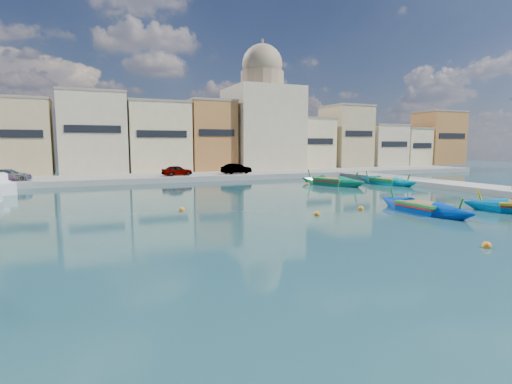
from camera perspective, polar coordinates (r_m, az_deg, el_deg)
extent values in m
plane|color=#14393C|center=(22.19, 20.08, -4.60)|extent=(160.00, 160.00, 0.00)
cube|color=gray|center=(50.21, -5.81, 2.30)|extent=(80.00, 8.00, 0.60)
cube|color=tan|center=(55.33, -30.67, 6.65)|extent=(6.90, 6.32, 8.74)
cube|color=gray|center=(55.57, -30.96, 11.31)|extent=(7.03, 6.44, 0.30)
cube|color=black|center=(52.15, -31.14, 7.15)|extent=(5.52, 0.10, 0.90)
cube|color=#C4B592|center=(54.89, -22.28, 7.70)|extent=(7.88, 6.24, 9.89)
cube|color=gray|center=(55.24, -22.53, 12.98)|extent=(8.04, 6.37, 0.30)
cube|color=black|center=(51.73, -22.24, 8.33)|extent=(6.30, 0.10, 0.90)
cube|color=beige|center=(56.24, -13.91, 7.51)|extent=(7.88, 7.44, 8.99)
cube|color=gray|center=(56.50, -14.04, 12.22)|extent=(8.04, 7.59, 0.30)
cube|color=black|center=(52.54, -13.23, 8.08)|extent=(6.30, 0.10, 0.90)
cube|color=#B87439|center=(57.27, -6.54, 7.87)|extent=(6.17, 6.13, 9.43)
cube|color=gray|center=(57.57, -6.61, 12.71)|extent=(6.29, 6.26, 0.30)
cube|color=black|center=(54.31, -5.59, 8.44)|extent=(4.93, 0.10, 0.90)
cube|color=tan|center=(60.59, 0.12, 6.26)|extent=(7.31, 7.69, 6.05)
cube|color=gray|center=(60.64, 0.12, 9.26)|extent=(7.46, 7.85, 0.30)
cube|color=black|center=(57.03, 1.69, 6.52)|extent=(5.85, 0.10, 0.90)
cube|color=beige|center=(64.01, 6.80, 6.85)|extent=(7.54, 7.30, 7.41)
cube|color=gray|center=(64.13, 6.85, 10.30)|extent=(7.69, 7.45, 0.30)
cube|color=black|center=(60.83, 8.57, 7.17)|extent=(6.03, 0.10, 0.90)
cube|color=tan|center=(68.19, 12.69, 7.66)|extent=(6.36, 6.97, 9.63)
cube|color=gray|center=(68.45, 12.80, 11.82)|extent=(6.48, 7.11, 0.30)
cube|color=black|center=(65.37, 14.54, 8.08)|extent=(5.09, 0.10, 0.90)
cube|color=#C4B592|center=(72.55, 17.38, 6.28)|extent=(6.63, 6.70, 6.65)
cube|color=gray|center=(72.61, 17.48, 9.02)|extent=(6.76, 6.83, 0.30)
cube|color=black|center=(70.00, 19.21, 6.48)|extent=(5.30, 0.10, 0.90)
cube|color=beige|center=(76.95, 20.65, 6.00)|extent=(5.08, 7.51, 6.20)
cube|color=gray|center=(77.00, 20.75, 8.42)|extent=(5.18, 7.66, 0.30)
cube|color=black|center=(74.26, 22.70, 6.14)|extent=(4.06, 0.10, 0.90)
cube|color=#B87439|center=(81.38, 24.59, 6.95)|extent=(7.79, 6.00, 9.33)
cube|color=gray|center=(81.58, 24.76, 10.33)|extent=(7.95, 6.12, 0.30)
cube|color=black|center=(79.36, 26.25, 7.22)|extent=(6.23, 0.10, 0.90)
cube|color=#C4B592|center=(61.15, 0.89, 9.05)|extent=(10.00, 10.00, 12.00)
cylinder|color=#9E8466|center=(61.85, 0.90, 15.73)|extent=(6.40, 6.40, 2.40)
sphere|color=#9E8466|center=(62.23, 0.91, 17.72)|extent=(6.00, 6.00, 6.00)
cylinder|color=#9E8466|center=(62.84, 0.91, 20.33)|extent=(0.30, 0.30, 1.60)
cube|color=#595B60|center=(38.57, 32.73, 11.14)|extent=(0.35, 0.15, 0.18)
imported|color=#4C1919|center=(47.39, -11.21, 3.03)|extent=(3.67, 1.93, 1.19)
imported|color=#4C1919|center=(49.46, -2.82, 3.34)|extent=(4.02, 2.16, 1.26)
imported|color=#4C1919|center=(46.86, -31.84, 2.09)|extent=(4.22, 1.93, 1.20)
cube|color=#008BA1|center=(44.59, 18.13, 1.28)|extent=(2.22, 3.23, 0.91)
cone|color=#008BA1|center=(46.23, 15.79, 1.60)|extent=(2.19, 3.01, 2.29)
cone|color=#008BA1|center=(43.01, 20.63, 1.05)|extent=(2.19, 3.01, 2.29)
cube|color=#1A832C|center=(44.55, 18.14, 1.77)|extent=(2.31, 3.40, 0.16)
cube|color=#197F33|center=(44.57, 18.14, 1.56)|extent=(2.31, 3.29, 0.09)
cube|color=olive|center=(44.55, 18.15, 1.86)|extent=(1.91, 2.92, 0.05)
cylinder|color=#1A832C|center=(46.35, 15.60, 2.36)|extent=(0.19, 0.44, 0.99)
cylinder|color=#1A832C|center=(42.81, 20.93, 1.81)|extent=(0.19, 0.44, 0.99)
cube|color=#0A714C|center=(42.34, 10.71, 1.26)|extent=(3.09, 3.73, 1.05)
cone|color=#0A714C|center=(43.91, 7.90, 1.58)|extent=(3.02, 3.54, 2.60)
cone|color=#0A714C|center=(40.87, 13.72, 1.06)|extent=(3.02, 3.54, 2.60)
cube|color=#197E33|center=(42.30, 10.72, 1.86)|extent=(3.23, 3.92, 0.19)
cube|color=red|center=(42.32, 10.72, 1.60)|extent=(3.21, 3.82, 0.11)
cube|color=olive|center=(42.29, 10.72, 1.97)|extent=(2.70, 3.34, 0.06)
cylinder|color=#197E33|center=(44.01, 7.65, 2.49)|extent=(0.31, 0.52, 1.15)
cylinder|color=#197E33|center=(40.67, 14.06, 1.99)|extent=(0.31, 0.52, 1.15)
cube|color=#0031A2|center=(27.07, 22.69, -2.33)|extent=(1.77, 3.00, 0.88)
cone|color=#0031A2|center=(28.82, 19.19, -1.56)|extent=(1.77, 2.77, 2.22)
cone|color=#0031A2|center=(25.43, 26.66, -2.99)|extent=(1.77, 2.77, 2.22)
cube|color=#1B8732|center=(27.02, 22.72, -1.56)|extent=(1.84, 3.16, 0.16)
cube|color=red|center=(27.04, 22.71, -1.89)|extent=(1.86, 3.05, 0.09)
cube|color=olive|center=(27.01, 22.73, -1.41)|extent=(1.51, 2.73, 0.05)
cylinder|color=#1B8732|center=(28.93, 18.91, -0.38)|extent=(0.13, 0.42, 0.95)
cylinder|color=#1B8732|center=(25.19, 27.15, -1.79)|extent=(0.13, 0.42, 0.95)
cone|color=#00639F|center=(29.75, 29.72, -1.81)|extent=(3.06, 3.22, 2.28)
cylinder|color=yellow|center=(29.68, 29.35, -0.65)|extent=(0.36, 0.42, 1.00)
sphere|color=orange|center=(24.20, 8.71, -3.14)|extent=(0.36, 0.36, 0.36)
sphere|color=orange|center=(26.80, 14.78, -2.32)|extent=(0.36, 0.36, 0.36)
sphere|color=orange|center=(42.18, 7.42, 1.12)|extent=(0.36, 0.36, 0.36)
sphere|color=orange|center=(25.99, -10.53, -2.49)|extent=(0.36, 0.36, 0.36)
sphere|color=orange|center=(19.13, 30.08, -6.65)|extent=(0.36, 0.36, 0.36)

